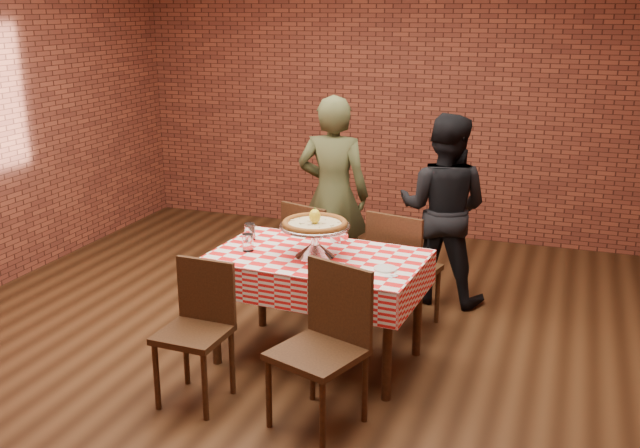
# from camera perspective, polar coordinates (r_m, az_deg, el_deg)

# --- Properties ---
(ground) EXTENTS (6.00, 6.00, 0.00)m
(ground) POSITION_cam_1_polar(r_m,az_deg,el_deg) (5.31, -3.08, -9.56)
(ground) COLOR black
(ground) RESTS_ON ground
(back_wall) EXTENTS (5.50, 0.00, 5.50)m
(back_wall) POSITION_cam_1_polar(r_m,az_deg,el_deg) (7.66, 5.53, 9.95)
(back_wall) COLOR brown
(back_wall) RESTS_ON ground
(table) EXTENTS (1.42, 0.91, 0.75)m
(table) POSITION_cam_1_polar(r_m,az_deg,el_deg) (4.98, -0.17, -6.61)
(table) COLOR #432613
(table) RESTS_ON ground
(tablecloth) EXTENTS (1.46, 0.95, 0.24)m
(tablecloth) POSITION_cam_1_polar(r_m,az_deg,el_deg) (4.88, -0.17, -3.75)
(tablecloth) COLOR red
(tablecloth) RESTS_ON table
(pizza_stand) EXTENTS (0.62, 0.62, 0.21)m
(pizza_stand) POSITION_cam_1_polar(r_m,az_deg,el_deg) (4.80, -0.40, -1.30)
(pizza_stand) COLOR silver
(pizza_stand) RESTS_ON tablecloth
(pizza) EXTENTS (0.56, 0.56, 0.03)m
(pizza) POSITION_cam_1_polar(r_m,az_deg,el_deg) (4.76, -0.40, -0.02)
(pizza) COLOR beige
(pizza) RESTS_ON pizza_stand
(lemon) EXTENTS (0.10, 0.10, 0.10)m
(lemon) POSITION_cam_1_polar(r_m,az_deg,el_deg) (4.75, -0.41, 0.61)
(lemon) COLOR yellow
(lemon) RESTS_ON pizza
(water_glass_left) EXTENTS (0.08, 0.08, 0.12)m
(water_glass_left) POSITION_cam_1_polar(r_m,az_deg,el_deg) (4.93, -5.65, -1.44)
(water_glass_left) COLOR white
(water_glass_left) RESTS_ON tablecloth
(water_glass_right) EXTENTS (0.08, 0.08, 0.12)m
(water_glass_right) POSITION_cam_1_polar(r_m,az_deg,el_deg) (5.16, -5.50, -0.59)
(water_glass_right) COLOR white
(water_glass_right) RESTS_ON tablecloth
(side_plate) EXTENTS (0.16, 0.16, 0.01)m
(side_plate) POSITION_cam_1_polar(r_m,az_deg,el_deg) (4.60, 5.13, -3.48)
(side_plate) COLOR white
(side_plate) RESTS_ON tablecloth
(sweetener_packet_a) EXTENTS (0.05, 0.04, 0.00)m
(sweetener_packet_a) POSITION_cam_1_polar(r_m,az_deg,el_deg) (4.48, 5.39, -4.11)
(sweetener_packet_a) COLOR white
(sweetener_packet_a) RESTS_ON tablecloth
(sweetener_packet_b) EXTENTS (0.06, 0.06, 0.00)m
(sweetener_packet_b) POSITION_cam_1_polar(r_m,az_deg,el_deg) (4.50, 5.78, -4.04)
(sweetener_packet_b) COLOR white
(sweetener_packet_b) RESTS_ON tablecloth
(condiment_caddy) EXTENTS (0.12, 0.11, 0.14)m
(condiment_caddy) POSITION_cam_1_polar(r_m,az_deg,el_deg) (5.10, 1.52, -0.63)
(condiment_caddy) COLOR silver
(condiment_caddy) RESTS_ON tablecloth
(chair_near_left) EXTENTS (0.41, 0.41, 0.87)m
(chair_near_left) POSITION_cam_1_polar(r_m,az_deg,el_deg) (4.51, -9.87, -8.64)
(chair_near_left) COLOR #432613
(chair_near_left) RESTS_ON ground
(chair_near_right) EXTENTS (0.58, 0.58, 0.94)m
(chair_near_right) POSITION_cam_1_polar(r_m,az_deg,el_deg) (4.20, -0.23, -9.89)
(chair_near_right) COLOR #432613
(chair_near_right) RESTS_ON ground
(chair_far_left) EXTENTS (0.53, 0.53, 0.90)m
(chair_far_left) POSITION_cam_1_polar(r_m,az_deg,el_deg) (5.77, -0.10, -2.47)
(chair_far_left) COLOR #432613
(chair_far_left) RESTS_ON ground
(chair_far_right) EXTENTS (0.53, 0.53, 0.92)m
(chair_far_right) POSITION_cam_1_polar(r_m,az_deg,el_deg) (5.49, 6.63, -3.47)
(chair_far_right) COLOR #432613
(chair_far_right) RESTS_ON ground
(diner_olive) EXTENTS (0.64, 0.44, 1.66)m
(diner_olive) POSITION_cam_1_polar(r_m,az_deg,el_deg) (6.09, 1.04, 2.30)
(diner_olive) COLOR #424527
(diner_olive) RESTS_ON ground
(diner_black) EXTENTS (0.79, 0.64, 1.55)m
(diner_black) POSITION_cam_1_polar(r_m,az_deg,el_deg) (5.95, 9.61, 1.15)
(diner_black) COLOR black
(diner_black) RESTS_ON ground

